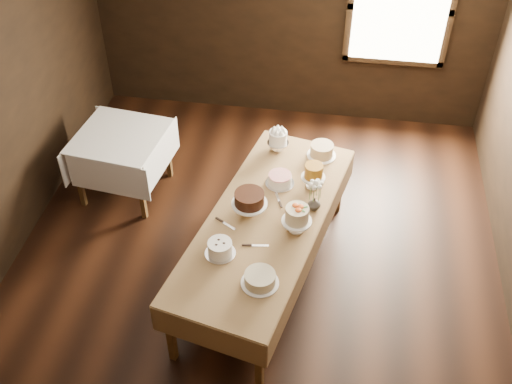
% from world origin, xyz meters
% --- Properties ---
extents(floor, '(5.00, 6.00, 0.01)m').
position_xyz_m(floor, '(0.00, 0.00, 0.00)').
color(floor, black).
rests_on(floor, ground).
extents(ceiling, '(5.00, 6.00, 0.01)m').
position_xyz_m(ceiling, '(0.00, 0.00, 2.80)').
color(ceiling, beige).
rests_on(ceiling, wall_back).
extents(wall_back, '(5.00, 0.02, 2.80)m').
position_xyz_m(wall_back, '(0.00, 3.00, 1.40)').
color(wall_back, black).
rests_on(wall_back, ground).
extents(window, '(1.10, 0.05, 1.30)m').
position_xyz_m(window, '(1.30, 2.94, 1.60)').
color(window, '#FFEABF').
rests_on(window, wall_back).
extents(display_table, '(1.57, 2.77, 0.81)m').
position_xyz_m(display_table, '(0.12, 0.01, 0.75)').
color(display_table, '#432C14').
rests_on(display_table, ground).
extents(side_table, '(1.04, 1.04, 0.79)m').
position_xyz_m(side_table, '(-1.66, 1.07, 0.70)').
color(side_table, '#432C14').
rests_on(side_table, ground).
extents(cake_meringue, '(0.24, 0.24, 0.24)m').
position_xyz_m(cake_meringue, '(0.10, 1.06, 0.92)').
color(cake_meringue, silver).
rests_on(cake_meringue, display_table).
extents(cake_speckled, '(0.31, 0.31, 0.14)m').
position_xyz_m(cake_speckled, '(0.56, 1.03, 0.88)').
color(cake_speckled, white).
rests_on(cake_speckled, display_table).
extents(cake_lattice, '(0.33, 0.33, 0.11)m').
position_xyz_m(cake_lattice, '(0.19, 0.52, 0.86)').
color(cake_lattice, silver).
rests_on(cake_lattice, display_table).
extents(cake_caramel, '(0.25, 0.25, 0.28)m').
position_xyz_m(cake_caramel, '(0.52, 0.53, 0.93)').
color(cake_caramel, white).
rests_on(cake_caramel, display_table).
extents(cake_chocolate, '(0.39, 0.39, 0.25)m').
position_xyz_m(cake_chocolate, '(-0.04, 0.07, 0.92)').
color(cake_chocolate, white).
rests_on(cake_chocolate, display_table).
extents(cake_flowers, '(0.29, 0.29, 0.28)m').
position_xyz_m(cake_flowers, '(0.42, -0.10, 0.93)').
color(cake_flowers, white).
rests_on(cake_flowers, display_table).
extents(cake_swirl, '(0.27, 0.27, 0.14)m').
position_xyz_m(cake_swirl, '(-0.21, -0.50, 0.87)').
color(cake_swirl, silver).
rests_on(cake_swirl, display_table).
extents(cake_cream, '(0.37, 0.37, 0.11)m').
position_xyz_m(cake_cream, '(0.19, -0.78, 0.86)').
color(cake_cream, white).
rests_on(cake_cream, display_table).
extents(cake_server_a, '(0.24, 0.06, 0.01)m').
position_xyz_m(cake_server_a, '(0.12, -0.35, 0.81)').
color(cake_server_a, silver).
rests_on(cake_server_a, display_table).
extents(cake_server_c, '(0.11, 0.23, 0.01)m').
position_xyz_m(cake_server_c, '(0.19, 0.32, 0.81)').
color(cake_server_c, silver).
rests_on(cake_server_c, display_table).
extents(cake_server_d, '(0.20, 0.18, 0.01)m').
position_xyz_m(cake_server_d, '(0.42, 0.23, 0.81)').
color(cake_server_d, silver).
rests_on(cake_server_d, display_table).
extents(cake_server_e, '(0.22, 0.15, 0.01)m').
position_xyz_m(cake_server_e, '(-0.20, -0.15, 0.81)').
color(cake_server_e, silver).
rests_on(cake_server_e, display_table).
extents(flower_vase, '(0.17, 0.17, 0.13)m').
position_xyz_m(flower_vase, '(0.56, 0.21, 0.87)').
color(flower_vase, '#2D2823').
rests_on(flower_vase, display_table).
extents(flower_bouquet, '(0.14, 0.14, 0.20)m').
position_xyz_m(flower_bouquet, '(0.56, 0.21, 1.05)').
color(flower_bouquet, white).
rests_on(flower_bouquet, flower_vase).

